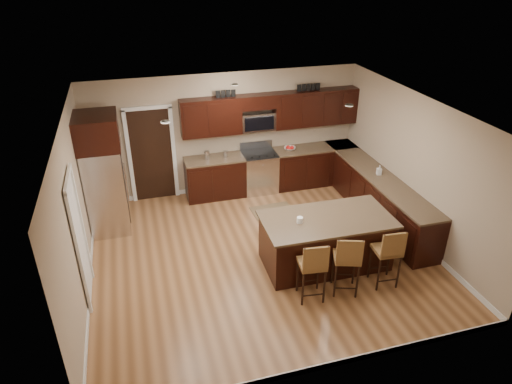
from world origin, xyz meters
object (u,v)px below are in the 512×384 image
object	(u,v)px
range	(259,171)
stool_left	(313,265)
refrigerator	(103,173)
stool_right	(389,251)
stool_mid	(347,258)
island	(325,242)

from	to	relation	value
range	stool_left	world-z (taller)	range
refrigerator	stool_right	bearing A→B (deg)	-35.64
stool_mid	refrigerator	xyz separation A→B (m)	(-3.61, 3.10, 0.53)
stool_right	refrigerator	size ratio (longest dim) A/B	0.46
range	stool_mid	xyz separation A→B (m)	(0.31, -3.86, 0.21)
stool_right	refrigerator	xyz separation A→B (m)	(-4.33, 3.10, 0.54)
refrigerator	stool_left	bearing A→B (deg)	-45.69
island	stool_right	xyz separation A→B (m)	(0.71, -0.84, 0.24)
refrigerator	island	bearing A→B (deg)	-31.99
range	refrigerator	bearing A→B (deg)	-167.12
stool_left	refrigerator	bearing A→B (deg)	140.84
stool_mid	refrigerator	bearing A→B (deg)	157.79
range	island	xyz separation A→B (m)	(0.32, -3.01, -0.04)
stool_left	stool_mid	bearing A→B (deg)	6.75
stool_left	stool_mid	xyz separation A→B (m)	(0.58, 0.00, 0.01)
island	stool_mid	distance (m)	0.88
stool_mid	stool_right	world-z (taller)	stool_mid
range	island	size ratio (longest dim) A/B	0.49
range	refrigerator	size ratio (longest dim) A/B	0.47
island	stool_left	world-z (taller)	stool_left
island	stool_mid	size ratio (longest dim) A/B	2.07
range	island	bearing A→B (deg)	-83.96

